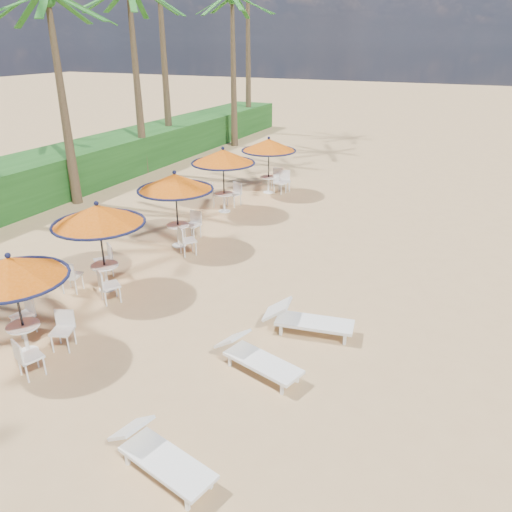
{
  "coord_description": "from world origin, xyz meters",
  "views": [
    {
      "loc": [
        3.73,
        -6.14,
        6.37
      ],
      "look_at": [
        -1.24,
        4.63,
        1.2
      ],
      "focal_mm": 35.0,
      "sensor_mm": 36.0,
      "label": 1
    }
  ],
  "objects_px": {
    "station_1": "(97,226)",
    "lounger_near": "(158,454)",
    "lounger_far": "(305,319)",
    "station_0": "(16,281)",
    "station_3": "(223,162)",
    "lounger_mid": "(255,357)",
    "station_2": "(177,189)",
    "station_4": "(271,152)"
  },
  "relations": [
    {
      "from": "station_1",
      "to": "lounger_near",
      "type": "distance_m",
      "value": 7.02
    },
    {
      "from": "lounger_near",
      "to": "lounger_far",
      "type": "bearing_deg",
      "value": 94.78
    },
    {
      "from": "station_0",
      "to": "station_3",
      "type": "xyz_separation_m",
      "value": [
        -0.76,
        10.57,
        0.23
      ]
    },
    {
      "from": "lounger_mid",
      "to": "station_2",
      "type": "bearing_deg",
      "value": 150.98
    },
    {
      "from": "lounger_near",
      "to": "station_4",
      "type": "bearing_deg",
      "value": 120.32
    },
    {
      "from": "station_0",
      "to": "station_2",
      "type": "height_order",
      "value": "station_2"
    },
    {
      "from": "station_2",
      "to": "lounger_mid",
      "type": "bearing_deg",
      "value": -45.06
    },
    {
      "from": "station_2",
      "to": "station_0",
      "type": "bearing_deg",
      "value": -86.88
    },
    {
      "from": "lounger_near",
      "to": "lounger_far",
      "type": "height_order",
      "value": "lounger_far"
    },
    {
      "from": "station_1",
      "to": "station_3",
      "type": "xyz_separation_m",
      "value": [
        -0.24,
        7.46,
        0.12
      ]
    },
    {
      "from": "station_1",
      "to": "lounger_near",
      "type": "xyz_separation_m",
      "value": [
        5.03,
        -4.65,
        -1.54
      ]
    },
    {
      "from": "station_3",
      "to": "lounger_near",
      "type": "height_order",
      "value": "station_3"
    },
    {
      "from": "station_0",
      "to": "station_1",
      "type": "xyz_separation_m",
      "value": [
        -0.52,
        3.1,
        0.11
      ]
    },
    {
      "from": "station_4",
      "to": "lounger_far",
      "type": "height_order",
      "value": "station_4"
    },
    {
      "from": "station_3",
      "to": "lounger_mid",
      "type": "bearing_deg",
      "value": -58.49
    },
    {
      "from": "station_0",
      "to": "station_4",
      "type": "bearing_deg",
      "value": 90.56
    },
    {
      "from": "station_3",
      "to": "lounger_far",
      "type": "xyz_separation_m",
      "value": [
        6.01,
        -7.25,
        -1.63
      ]
    },
    {
      "from": "station_1",
      "to": "lounger_near",
      "type": "relative_size",
      "value": 1.25
    },
    {
      "from": "station_0",
      "to": "lounger_far",
      "type": "distance_m",
      "value": 6.36
    },
    {
      "from": "station_1",
      "to": "station_2",
      "type": "height_order",
      "value": "station_2"
    },
    {
      "from": "station_2",
      "to": "lounger_mid",
      "type": "relative_size",
      "value": 1.24
    },
    {
      "from": "lounger_mid",
      "to": "lounger_far",
      "type": "xyz_separation_m",
      "value": [
        0.45,
        1.82,
        0.02
      ]
    },
    {
      "from": "station_1",
      "to": "station_4",
      "type": "relative_size",
      "value": 1.01
    },
    {
      "from": "lounger_far",
      "to": "station_3",
      "type": "bearing_deg",
      "value": 120.5
    },
    {
      "from": "station_2",
      "to": "lounger_far",
      "type": "height_order",
      "value": "station_2"
    },
    {
      "from": "lounger_mid",
      "to": "lounger_near",
      "type": "bearing_deg",
      "value": -79.45
    },
    {
      "from": "station_3",
      "to": "lounger_far",
      "type": "height_order",
      "value": "station_3"
    },
    {
      "from": "station_1",
      "to": "station_2",
      "type": "distance_m",
      "value": 3.57
    },
    {
      "from": "station_0",
      "to": "station_2",
      "type": "xyz_separation_m",
      "value": [
        -0.36,
        6.67,
        0.2
      ]
    },
    {
      "from": "station_0",
      "to": "station_1",
      "type": "height_order",
      "value": "station_1"
    },
    {
      "from": "station_0",
      "to": "lounger_near",
      "type": "bearing_deg",
      "value": -18.92
    },
    {
      "from": "station_1",
      "to": "lounger_mid",
      "type": "distance_m",
      "value": 5.76
    },
    {
      "from": "station_2",
      "to": "station_3",
      "type": "xyz_separation_m",
      "value": [
        -0.4,
        3.9,
        0.03
      ]
    },
    {
      "from": "lounger_mid",
      "to": "lounger_far",
      "type": "height_order",
      "value": "lounger_far"
    },
    {
      "from": "lounger_near",
      "to": "station_0",
      "type": "bearing_deg",
      "value": 174.55
    },
    {
      "from": "station_2",
      "to": "station_3",
      "type": "distance_m",
      "value": 3.92
    },
    {
      "from": "station_2",
      "to": "lounger_far",
      "type": "distance_m",
      "value": 6.73
    },
    {
      "from": "station_0",
      "to": "station_4",
      "type": "distance_m",
      "value": 13.77
    },
    {
      "from": "station_2",
      "to": "station_4",
      "type": "height_order",
      "value": "station_2"
    },
    {
      "from": "station_2",
      "to": "station_4",
      "type": "relative_size",
      "value": 1.02
    },
    {
      "from": "station_2",
      "to": "station_4",
      "type": "distance_m",
      "value": 7.11
    },
    {
      "from": "station_3",
      "to": "lounger_mid",
      "type": "xyz_separation_m",
      "value": [
        5.56,
        -9.07,
        -1.65
      ]
    }
  ]
}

